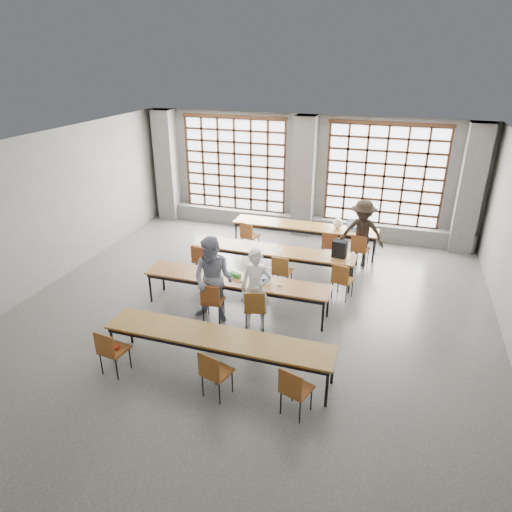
% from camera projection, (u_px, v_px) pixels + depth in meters
% --- Properties ---
extents(floor, '(11.00, 11.00, 0.00)m').
position_uv_depth(floor, '(247.00, 318.00, 9.57)').
color(floor, '#464644').
rests_on(floor, ground).
extents(ceiling, '(11.00, 11.00, 0.00)m').
position_uv_depth(ceiling, '(245.00, 150.00, 8.14)').
color(ceiling, silver).
rests_on(ceiling, floor).
extents(wall_back, '(10.00, 0.00, 10.00)m').
position_uv_depth(wall_back, '(306.00, 175.00, 13.63)').
color(wall_back, '#61615F').
rests_on(wall_back, floor).
extents(wall_front, '(10.00, 0.00, 10.00)m').
position_uv_depth(wall_front, '(45.00, 462.00, 4.08)').
color(wall_front, '#61615F').
rests_on(wall_front, floor).
extents(wall_left, '(0.00, 11.00, 11.00)m').
position_uv_depth(wall_left, '(37.00, 215.00, 10.26)').
color(wall_left, '#61615F').
rests_on(wall_left, floor).
extents(column_left, '(0.60, 0.55, 3.50)m').
position_uv_depth(column_left, '(167.00, 166.00, 14.65)').
color(column_left, '#585855').
rests_on(column_left, floor).
extents(column_mid, '(0.60, 0.55, 3.50)m').
position_uv_depth(column_mid, '(304.00, 177.00, 13.38)').
color(column_mid, '#585855').
rests_on(column_mid, floor).
extents(column_right, '(0.60, 0.55, 3.50)m').
position_uv_depth(column_right, '(470.00, 190.00, 12.12)').
color(column_right, '#585855').
rests_on(column_right, floor).
extents(window_left, '(3.32, 0.12, 3.00)m').
position_uv_depth(window_left, '(235.00, 165.00, 14.13)').
color(window_left, white).
rests_on(window_left, wall_back).
extents(window_right, '(3.32, 0.12, 3.00)m').
position_uv_depth(window_right, '(384.00, 176.00, 12.86)').
color(window_right, white).
rests_on(window_right, wall_back).
extents(sill_ledge, '(9.80, 0.35, 0.50)m').
position_uv_depth(sill_ledge, '(303.00, 224.00, 14.07)').
color(sill_ledge, '#585855').
rests_on(sill_ledge, floor).
extents(desk_row_a, '(4.00, 0.70, 0.73)m').
position_uv_depth(desk_row_a, '(305.00, 228.00, 12.60)').
color(desk_row_a, brown).
rests_on(desk_row_a, floor).
extents(desk_row_b, '(4.00, 0.70, 0.73)m').
position_uv_depth(desk_row_b, '(272.00, 252.00, 11.07)').
color(desk_row_b, brown).
rests_on(desk_row_b, floor).
extents(desk_row_c, '(4.00, 0.70, 0.73)m').
position_uv_depth(desk_row_c, '(236.00, 282.00, 9.64)').
color(desk_row_c, brown).
rests_on(desk_row_c, floor).
extents(desk_row_d, '(4.00, 0.70, 0.73)m').
position_uv_depth(desk_row_d, '(218.00, 339.00, 7.70)').
color(desk_row_d, brown).
rests_on(desk_row_d, floor).
extents(chair_back_left, '(0.52, 0.52, 0.88)m').
position_uv_depth(chair_back_left, '(249.00, 234.00, 12.51)').
color(chair_back_left, brown).
rests_on(chair_back_left, floor).
extents(chair_back_mid, '(0.46, 0.47, 0.88)m').
position_uv_depth(chair_back_mid, '(329.00, 244.00, 11.88)').
color(chair_back_mid, brown).
rests_on(chair_back_mid, floor).
extents(chair_back_right, '(0.50, 0.50, 0.88)m').
position_uv_depth(chair_back_right, '(360.00, 247.00, 11.67)').
color(chair_back_right, brown).
rests_on(chair_back_right, floor).
extents(chair_mid_left, '(0.48, 0.49, 0.88)m').
position_uv_depth(chair_mid_left, '(201.00, 258.00, 11.04)').
color(chair_mid_left, brown).
rests_on(chair_mid_left, floor).
extents(chair_mid_centre, '(0.44, 0.44, 0.88)m').
position_uv_depth(chair_mid_centre, '(281.00, 269.00, 10.47)').
color(chair_mid_centre, brown).
rests_on(chair_mid_centre, floor).
extents(chair_mid_right, '(0.51, 0.52, 0.88)m').
position_uv_depth(chair_mid_right, '(342.00, 278.00, 10.08)').
color(chair_mid_right, brown).
rests_on(chair_mid_right, floor).
extents(chair_front_left, '(0.45, 0.46, 0.88)m').
position_uv_depth(chair_front_left, '(212.00, 299.00, 9.23)').
color(chair_front_left, brown).
rests_on(chair_front_left, floor).
extents(chair_front_right, '(0.52, 0.52, 0.88)m').
position_uv_depth(chair_front_right, '(255.00, 306.00, 8.97)').
color(chair_front_right, brown).
rests_on(chair_front_right, floor).
extents(chair_near_left, '(0.47, 0.48, 0.88)m').
position_uv_depth(chair_near_left, '(110.00, 348.00, 7.69)').
color(chair_near_left, brown).
rests_on(chair_near_left, floor).
extents(chair_near_mid, '(0.51, 0.52, 0.88)m').
position_uv_depth(chair_near_mid, '(214.00, 370.00, 7.16)').
color(chair_near_mid, brown).
rests_on(chair_near_mid, floor).
extents(chair_near_right, '(0.53, 0.53, 0.88)m').
position_uv_depth(chair_near_right, '(294.00, 387.00, 6.80)').
color(chair_near_right, brown).
rests_on(chair_near_right, floor).
extents(student_male, '(0.66, 0.47, 1.69)m').
position_uv_depth(student_male, '(256.00, 289.00, 8.96)').
color(student_male, white).
rests_on(student_male, floor).
extents(student_female, '(0.89, 0.70, 1.82)m').
position_uv_depth(student_female, '(213.00, 280.00, 9.19)').
color(student_female, '#1A224E').
rests_on(student_female, floor).
extents(student_back, '(1.16, 0.70, 1.75)m').
position_uv_depth(student_back, '(362.00, 233.00, 11.63)').
color(student_back, black).
rests_on(student_back, floor).
extents(laptop_front, '(0.39, 0.34, 0.26)m').
position_uv_depth(laptop_front, '(262.00, 278.00, 9.53)').
color(laptop_front, silver).
rests_on(laptop_front, desk_row_c).
extents(laptop_back, '(0.44, 0.40, 0.26)m').
position_uv_depth(laptop_back, '(354.00, 227.00, 12.27)').
color(laptop_back, silver).
rests_on(laptop_back, desk_row_a).
extents(mouse, '(0.12, 0.10, 0.04)m').
position_uv_depth(mouse, '(279.00, 285.00, 9.32)').
color(mouse, silver).
rests_on(mouse, desk_row_c).
extents(green_box, '(0.27, 0.18, 0.09)m').
position_uv_depth(green_box, '(235.00, 275.00, 9.67)').
color(green_box, '#2E8D2F').
rests_on(green_box, desk_row_c).
extents(phone, '(0.14, 0.10, 0.01)m').
position_uv_depth(phone, '(243.00, 282.00, 9.47)').
color(phone, black).
rests_on(phone, desk_row_c).
extents(paper_sheet_a, '(0.31, 0.23, 0.00)m').
position_uv_depth(paper_sheet_a, '(250.00, 246.00, 11.26)').
color(paper_sheet_a, white).
rests_on(paper_sheet_a, desk_row_b).
extents(paper_sheet_b, '(0.34, 0.27, 0.00)m').
position_uv_depth(paper_sheet_b, '(260.00, 249.00, 11.09)').
color(paper_sheet_b, white).
rests_on(paper_sheet_b, desk_row_b).
extents(paper_sheet_c, '(0.31, 0.22, 0.00)m').
position_uv_depth(paper_sheet_c, '(276.00, 250.00, 11.02)').
color(paper_sheet_c, silver).
rests_on(paper_sheet_c, desk_row_b).
extents(backpack, '(0.35, 0.25, 0.40)m').
position_uv_depth(backpack, '(340.00, 249.00, 10.56)').
color(backpack, black).
rests_on(backpack, desk_row_b).
extents(plastic_bag, '(0.31, 0.28, 0.29)m').
position_uv_depth(plastic_bag, '(338.00, 223.00, 12.31)').
color(plastic_bag, white).
rests_on(plastic_bag, desk_row_a).
extents(red_pouch, '(0.20, 0.08, 0.06)m').
position_uv_depth(red_pouch, '(114.00, 347.00, 7.77)').
color(red_pouch, '#A92514').
rests_on(red_pouch, chair_near_left).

